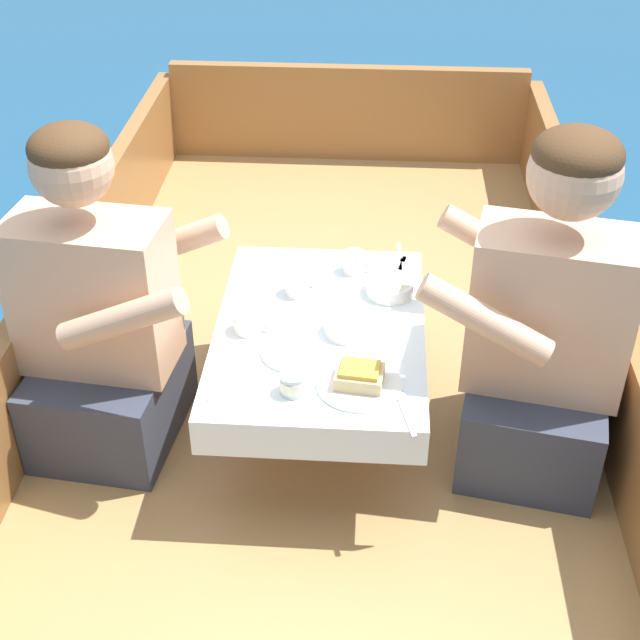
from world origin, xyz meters
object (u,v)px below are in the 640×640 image
person_port (101,325)px  coffee_cup_starboard (298,284)px  coffee_cup_center (248,322)px  tin_can (293,383)px  person_starboard (544,336)px  coffee_cup_port (354,262)px  sandwich (360,375)px

person_port → coffee_cup_starboard: person_port is taller
coffee_cup_center → tin_can: same height
person_port → coffee_cup_starboard: size_ratio=9.40×
person_starboard → tin_can: person_starboard is taller
person_port → coffee_cup_port: 0.75m
person_port → coffee_cup_port: size_ratio=10.33×
person_starboard → sandwich: person_starboard is taller
person_port → coffee_cup_center: (0.39, 0.03, 0.00)m
coffee_cup_center → person_starboard: bearing=-2.7°
coffee_cup_starboard → coffee_cup_center: 0.23m
person_port → coffee_cup_center: person_port is taller
coffee_cup_starboard → coffee_cup_center: size_ratio=0.96×
coffee_cup_port → coffee_cup_starboard: bearing=-140.0°
tin_can → person_starboard: bearing=18.8°
sandwich → person_port: bearing=165.3°
person_starboard → coffee_cup_starboard: bearing=-8.7°
coffee_cup_starboard → tin_can: coffee_cup_starboard is taller
person_port → sandwich: size_ratio=7.47×
coffee_cup_port → person_port: bearing=-152.0°
person_starboard → coffee_cup_starboard: person_starboard is taller
person_port → person_starboard: size_ratio=0.97×
coffee_cup_starboard → coffee_cup_center: (-0.12, -0.19, -0.00)m
person_port → coffee_cup_center: 0.39m
coffee_cup_center → sandwich: bearing=-35.3°
person_starboard → coffee_cup_port: size_ratio=10.62×
person_port → person_starboard: (1.16, -0.00, 0.02)m
coffee_cup_starboard → coffee_cup_center: coffee_cup_starboard is taller
person_starboard → coffee_cup_center: bearing=7.9°
coffee_cup_starboard → coffee_cup_center: bearing=-121.6°
person_port → coffee_cup_center: bearing=11.1°
person_port → tin_can: person_port is taller
person_starboard → coffee_cup_center: 0.77m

